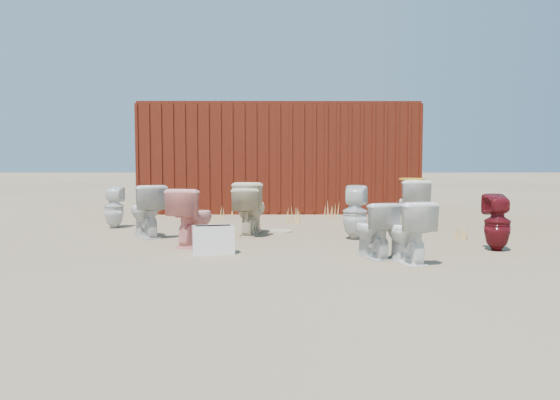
{
  "coord_description": "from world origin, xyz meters",
  "views": [
    {
      "loc": [
        -0.05,
        -7.55,
        1.12
      ],
      "look_at": [
        0.0,
        0.6,
        0.55
      ],
      "focal_mm": 35.0,
      "sensor_mm": 36.0,
      "label": 1
    }
  ],
  "objects_px": {
    "toilet_front_a": "(146,211)",
    "toilet_front_e": "(407,232)",
    "toilet_back_e": "(355,212)",
    "loose_tank": "(213,240)",
    "toilet_front_pink": "(193,217)",
    "toilet_front_c": "(373,230)",
    "toilet_front_maroon": "(497,222)",
    "toilet_back_beige_right": "(248,212)",
    "toilet_back_yellowlid": "(412,204)",
    "toilet_back_a": "(114,207)",
    "toilet_back_beige_left": "(251,208)",
    "shipping_container": "(279,158)"
  },
  "relations": [
    {
      "from": "toilet_front_c",
      "to": "loose_tank",
      "type": "distance_m",
      "value": 1.92
    },
    {
      "from": "toilet_front_a",
      "to": "toilet_back_a",
      "type": "relative_size",
      "value": 1.11
    },
    {
      "from": "toilet_back_yellowlid",
      "to": "toilet_front_pink",
      "type": "bearing_deg",
      "value": 28.66
    },
    {
      "from": "toilet_back_yellowlid",
      "to": "toilet_back_e",
      "type": "height_order",
      "value": "toilet_back_yellowlid"
    },
    {
      "from": "toilet_back_a",
      "to": "loose_tank",
      "type": "xyz_separation_m",
      "value": [
        1.99,
        -2.64,
        -0.18
      ]
    },
    {
      "from": "toilet_front_maroon",
      "to": "toilet_front_c",
      "type": "bearing_deg",
      "value": 17.24
    },
    {
      "from": "toilet_back_beige_right",
      "to": "toilet_back_e",
      "type": "bearing_deg",
      "value": 171.92
    },
    {
      "from": "toilet_back_yellowlid",
      "to": "toilet_back_e",
      "type": "bearing_deg",
      "value": 47.87
    },
    {
      "from": "toilet_back_beige_left",
      "to": "toilet_back_e",
      "type": "xyz_separation_m",
      "value": [
        1.54,
        -0.57,
        -0.02
      ]
    },
    {
      "from": "toilet_front_maroon",
      "to": "toilet_back_beige_right",
      "type": "xyz_separation_m",
      "value": [
        -3.21,
        1.44,
        0.01
      ]
    },
    {
      "from": "toilet_front_a",
      "to": "toilet_front_e",
      "type": "xyz_separation_m",
      "value": [
        3.4,
        -2.08,
        -0.05
      ]
    },
    {
      "from": "toilet_back_a",
      "to": "toilet_back_beige_left",
      "type": "xyz_separation_m",
      "value": [
        2.36,
        -0.8,
        0.05
      ]
    },
    {
      "from": "toilet_front_a",
      "to": "toilet_back_beige_right",
      "type": "bearing_deg",
      "value": 156.89
    },
    {
      "from": "toilet_front_pink",
      "to": "toilet_back_beige_left",
      "type": "xyz_separation_m",
      "value": [
        0.72,
        1.16,
        0.02
      ]
    },
    {
      "from": "toilet_back_beige_right",
      "to": "toilet_back_yellowlid",
      "type": "height_order",
      "value": "toilet_back_yellowlid"
    },
    {
      "from": "shipping_container",
      "to": "toilet_back_e",
      "type": "relative_size",
      "value": 7.67
    },
    {
      "from": "toilet_front_c",
      "to": "toilet_front_e",
      "type": "bearing_deg",
      "value": 118.7
    },
    {
      "from": "toilet_front_c",
      "to": "toilet_front_e",
      "type": "relative_size",
      "value": 0.95
    },
    {
      "from": "toilet_back_a",
      "to": "toilet_back_beige_left",
      "type": "distance_m",
      "value": 2.49
    },
    {
      "from": "toilet_front_pink",
      "to": "toilet_back_a",
      "type": "xyz_separation_m",
      "value": [
        -1.63,
        1.95,
        -0.03
      ]
    },
    {
      "from": "toilet_front_e",
      "to": "toilet_back_e",
      "type": "height_order",
      "value": "toilet_back_e"
    },
    {
      "from": "toilet_front_pink",
      "to": "toilet_front_e",
      "type": "bearing_deg",
      "value": 171.99
    },
    {
      "from": "toilet_front_a",
      "to": "toilet_front_maroon",
      "type": "height_order",
      "value": "toilet_front_a"
    },
    {
      "from": "toilet_front_e",
      "to": "shipping_container",
      "type": "bearing_deg",
      "value": -92.88
    },
    {
      "from": "toilet_front_maroon",
      "to": "toilet_back_beige_left",
      "type": "xyz_separation_m",
      "value": [
        -3.19,
        1.61,
        0.05
      ]
    },
    {
      "from": "toilet_back_beige_left",
      "to": "toilet_back_beige_right",
      "type": "bearing_deg",
      "value": 87.03
    },
    {
      "from": "toilet_front_a",
      "to": "toilet_front_c",
      "type": "distance_m",
      "value": 3.55
    },
    {
      "from": "toilet_front_pink",
      "to": "toilet_back_a",
      "type": "relative_size",
      "value": 1.09
    },
    {
      "from": "toilet_front_a",
      "to": "toilet_back_yellowlid",
      "type": "xyz_separation_m",
      "value": [
        4.2,
        0.98,
        0.02
      ]
    },
    {
      "from": "toilet_back_beige_left",
      "to": "toilet_back_yellowlid",
      "type": "xyz_separation_m",
      "value": [
        2.66,
        0.65,
        0.0
      ]
    },
    {
      "from": "shipping_container",
      "to": "toilet_back_e",
      "type": "height_order",
      "value": "shipping_container"
    },
    {
      "from": "toilet_front_e",
      "to": "toilet_back_beige_left",
      "type": "relative_size",
      "value": 0.85
    },
    {
      "from": "toilet_front_pink",
      "to": "toilet_front_c",
      "type": "bearing_deg",
      "value": 175.11
    },
    {
      "from": "toilet_back_a",
      "to": "toilet_back_yellowlid",
      "type": "relative_size",
      "value": 0.86
    },
    {
      "from": "shipping_container",
      "to": "toilet_back_beige_right",
      "type": "bearing_deg",
      "value": -96.08
    },
    {
      "from": "toilet_front_c",
      "to": "toilet_front_maroon",
      "type": "distance_m",
      "value": 1.73
    },
    {
      "from": "toilet_back_yellowlid",
      "to": "toilet_back_e",
      "type": "xyz_separation_m",
      "value": [
        -1.12,
        -1.22,
        -0.02
      ]
    },
    {
      "from": "shipping_container",
      "to": "toilet_front_pink",
      "type": "height_order",
      "value": "shipping_container"
    },
    {
      "from": "toilet_back_beige_right",
      "to": "toilet_back_yellowlid",
      "type": "xyz_separation_m",
      "value": [
        2.69,
        0.82,
        0.05
      ]
    },
    {
      "from": "toilet_front_pink",
      "to": "toilet_back_beige_right",
      "type": "xyz_separation_m",
      "value": [
        0.7,
        0.99,
        -0.02
      ]
    },
    {
      "from": "toilet_front_pink",
      "to": "toilet_back_beige_right",
      "type": "relative_size",
      "value": 1.06
    },
    {
      "from": "toilet_front_maroon",
      "to": "toilet_back_e",
      "type": "bearing_deg",
      "value": -31.66
    },
    {
      "from": "toilet_back_beige_right",
      "to": "toilet_back_e",
      "type": "height_order",
      "value": "toilet_back_e"
    },
    {
      "from": "toilet_back_a",
      "to": "toilet_back_beige_left",
      "type": "bearing_deg",
      "value": 159.63
    },
    {
      "from": "toilet_back_e",
      "to": "loose_tank",
      "type": "relative_size",
      "value": 1.56
    },
    {
      "from": "toilet_back_yellowlid",
      "to": "toilet_back_beige_right",
      "type": "bearing_deg",
      "value": 17.51
    },
    {
      "from": "toilet_back_beige_right",
      "to": "toilet_back_e",
      "type": "distance_m",
      "value": 1.61
    },
    {
      "from": "toilet_back_beige_right",
      "to": "loose_tank",
      "type": "xyz_separation_m",
      "value": [
        -0.34,
        -1.68,
        -0.19
      ]
    },
    {
      "from": "toilet_front_a",
      "to": "toilet_back_beige_right",
      "type": "relative_size",
      "value": 1.07
    },
    {
      "from": "toilet_front_c",
      "to": "toilet_front_e",
      "type": "height_order",
      "value": "toilet_front_e"
    }
  ]
}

